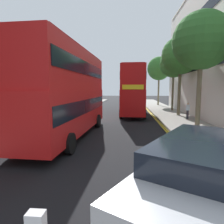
# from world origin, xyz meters

# --- Properties ---
(sidewalk_right) EXTENTS (4.00, 80.00, 0.14)m
(sidewalk_right) POSITION_xyz_m (6.50, 16.00, 0.07)
(sidewalk_right) COLOR gray
(sidewalk_right) RESTS_ON ground
(sidewalk_left) EXTENTS (4.00, 80.00, 0.14)m
(sidewalk_left) POSITION_xyz_m (-6.50, 16.00, 0.07)
(sidewalk_left) COLOR gray
(sidewalk_left) RESTS_ON ground
(kerb_line_outer) EXTENTS (0.10, 56.00, 0.01)m
(kerb_line_outer) POSITION_xyz_m (4.40, 14.00, 0.00)
(kerb_line_outer) COLOR yellow
(kerb_line_outer) RESTS_ON ground
(kerb_line_inner) EXTENTS (0.10, 56.00, 0.01)m
(kerb_line_inner) POSITION_xyz_m (4.24, 14.00, 0.00)
(kerb_line_inner) COLOR yellow
(kerb_line_inner) RESTS_ON ground
(double_decker_bus_away) EXTENTS (3.17, 10.91, 5.64)m
(double_decker_bus_away) POSITION_xyz_m (-2.43, 12.17, 3.03)
(double_decker_bus_away) COLOR red
(double_decker_bus_away) RESTS_ON ground
(double_decker_bus_oncoming) EXTENTS (3.03, 10.87, 5.64)m
(double_decker_bus_oncoming) POSITION_xyz_m (2.01, 23.73, 3.03)
(double_decker_bus_oncoming) COLOR #B20F0F
(double_decker_bus_oncoming) RESTS_ON ground
(taxi_minivan) EXTENTS (3.97, 5.11, 2.12)m
(taxi_minivan) POSITION_xyz_m (2.89, 3.58, 1.07)
(taxi_minivan) COLOR silver
(taxi_minivan) RESTS_ON ground
(pedestrian_far) EXTENTS (0.34, 0.22, 1.62)m
(pedestrian_far) POSITION_xyz_m (7.33, 19.75, 0.99)
(pedestrian_far) COLOR #2D2D38
(pedestrian_far) RESTS_ON sidewalk_right
(street_tree_near) EXTENTS (4.28, 4.28, 8.84)m
(street_tree_near) POSITION_xyz_m (7.00, 36.94, 6.81)
(street_tree_near) COLOR #6B6047
(street_tree_near) RESTS_ON sidewalk_right
(street_tree_mid) EXTENTS (3.85, 3.85, 8.39)m
(street_tree_mid) POSITION_xyz_m (7.63, 28.03, 6.57)
(street_tree_mid) COLOR #6B6047
(street_tree_mid) RESTS_ON sidewalk_right
(street_tree_far) EXTENTS (4.17, 4.17, 8.54)m
(street_tree_far) POSITION_xyz_m (6.67, 14.98, 6.56)
(street_tree_far) COLOR #6B6047
(street_tree_far) RESTS_ON sidewalk_right
(street_tree_distant) EXTENTS (4.16, 4.16, 8.75)m
(street_tree_distant) POSITION_xyz_m (7.14, 22.56, 6.78)
(street_tree_distant) COLOR #6B6047
(street_tree_distant) RESTS_ON sidewalk_right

